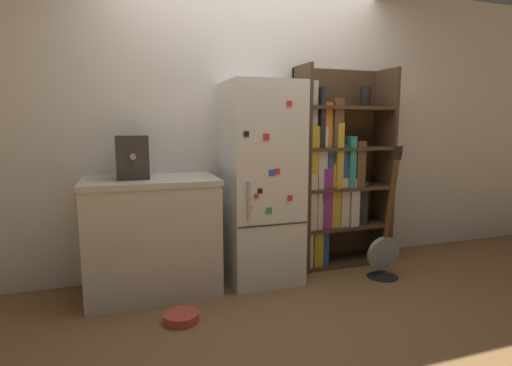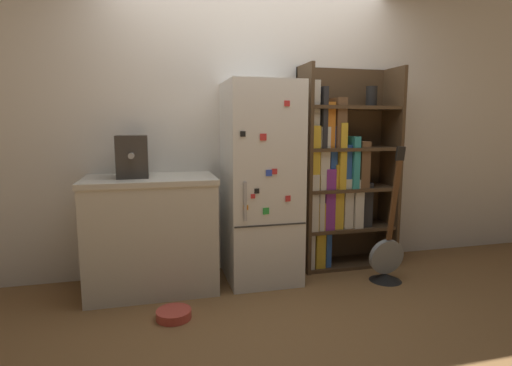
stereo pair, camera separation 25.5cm
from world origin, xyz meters
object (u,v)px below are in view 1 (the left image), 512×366
(guitar, at_px, (384,258))
(pet_bowl, at_px, (181,317))
(refrigerator, at_px, (261,183))
(bookshelf, at_px, (332,174))
(espresso_machine, at_px, (132,157))

(guitar, relative_size, pet_bowl, 4.78)
(guitar, bearing_deg, refrigerator, 161.25)
(refrigerator, xyz_separation_m, guitar, (1.01, -0.34, -0.66))
(bookshelf, bearing_deg, espresso_machine, -176.08)
(refrigerator, height_order, pet_bowl, refrigerator)
(bookshelf, bearing_deg, pet_bowl, -154.75)
(espresso_machine, bearing_deg, guitar, -10.09)
(refrigerator, distance_m, bookshelf, 0.77)
(bookshelf, relative_size, pet_bowl, 7.64)
(bookshelf, relative_size, guitar, 1.60)
(refrigerator, height_order, bookshelf, bookshelf)
(bookshelf, bearing_deg, guitar, -62.34)
(espresso_machine, bearing_deg, bookshelf, 3.92)
(refrigerator, xyz_separation_m, pet_bowl, (-0.77, -0.58, -0.79))
(espresso_machine, distance_m, pet_bowl, 1.22)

